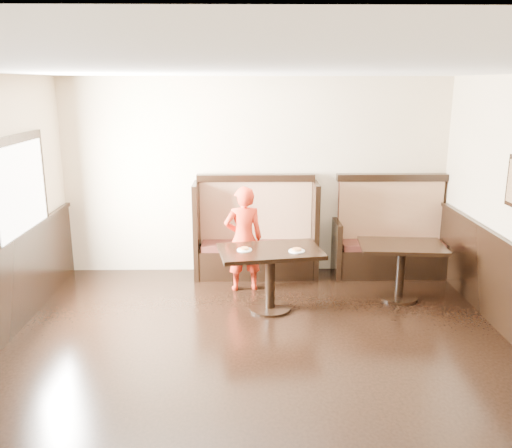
{
  "coord_description": "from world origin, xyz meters",
  "views": [
    {
      "loc": [
        -0.13,
        -4.19,
        2.71
      ],
      "look_at": [
        -0.01,
        2.35,
        1.0
      ],
      "focal_mm": 38.0,
      "sensor_mm": 36.0,
      "label": 1
    }
  ],
  "objects_px": {
    "table_main": "(270,264)",
    "child": "(244,239)",
    "booth_main": "(256,239)",
    "table_neighbor": "(401,258)",
    "booth_neighbor": "(390,242)"
  },
  "relations": [
    {
      "from": "table_main",
      "to": "child",
      "type": "relative_size",
      "value": 0.93
    },
    {
      "from": "booth_main",
      "to": "child",
      "type": "xyz_separation_m",
      "value": [
        -0.17,
        -0.6,
        0.18
      ]
    },
    {
      "from": "child",
      "to": "booth_main",
      "type": "bearing_deg",
      "value": -116.27
    },
    {
      "from": "table_main",
      "to": "child",
      "type": "bearing_deg",
      "value": 105.7
    },
    {
      "from": "table_neighbor",
      "to": "child",
      "type": "distance_m",
      "value": 2.05
    },
    {
      "from": "booth_main",
      "to": "child",
      "type": "bearing_deg",
      "value": -106.07
    },
    {
      "from": "booth_main",
      "to": "child",
      "type": "distance_m",
      "value": 0.65
    },
    {
      "from": "table_main",
      "to": "table_neighbor",
      "type": "relative_size",
      "value": 1.19
    },
    {
      "from": "table_main",
      "to": "table_neighbor",
      "type": "xyz_separation_m",
      "value": [
        1.69,
        0.33,
        -0.05
      ]
    },
    {
      "from": "booth_main",
      "to": "table_neighbor",
      "type": "relative_size",
      "value": 1.58
    },
    {
      "from": "table_main",
      "to": "table_neighbor",
      "type": "bearing_deg",
      "value": 1.31
    },
    {
      "from": "booth_neighbor",
      "to": "table_neighbor",
      "type": "bearing_deg",
      "value": -96.77
    },
    {
      "from": "booth_neighbor",
      "to": "child",
      "type": "xyz_separation_m",
      "value": [
        -2.12,
        -0.6,
        0.23
      ]
    },
    {
      "from": "table_main",
      "to": "child",
      "type": "xyz_separation_m",
      "value": [
        -0.32,
        0.68,
        0.12
      ]
    },
    {
      "from": "booth_main",
      "to": "table_neighbor",
      "type": "height_order",
      "value": "booth_main"
    }
  ]
}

